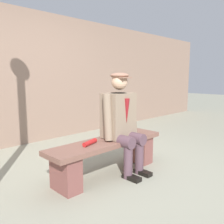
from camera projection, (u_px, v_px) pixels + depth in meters
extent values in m
plane|color=gray|center=(108.00, 174.00, 3.04)|extent=(30.00, 30.00, 0.00)
cube|color=brown|center=(108.00, 142.00, 2.98)|extent=(1.65, 0.42, 0.06)
cube|color=brown|center=(139.00, 149.00, 3.45)|extent=(0.20, 0.35, 0.39)
cube|color=brown|center=(66.00, 173.00, 2.57)|extent=(0.20, 0.35, 0.39)
cube|color=gray|center=(118.00, 115.00, 3.06)|extent=(0.39, 0.28, 0.58)
cylinder|color=#1E2338|center=(118.00, 95.00, 3.03)|extent=(0.22, 0.22, 0.06)
cone|color=maroon|center=(127.00, 111.00, 2.95)|extent=(0.07, 0.07, 0.32)
sphere|color=#DBAD8C|center=(120.00, 82.00, 2.99)|extent=(0.21, 0.21, 0.21)
ellipsoid|color=#8C624E|center=(120.00, 76.00, 2.98)|extent=(0.24, 0.24, 0.07)
cube|color=#8C624E|center=(125.00, 78.00, 2.91)|extent=(0.16, 0.09, 0.02)
cylinder|color=#573D48|center=(131.00, 137.00, 3.09)|extent=(0.15, 0.39, 0.15)
cylinder|color=#573D48|center=(139.00, 156.00, 3.03)|extent=(0.11, 0.11, 0.45)
cube|color=black|center=(143.00, 173.00, 3.01)|extent=(0.10, 0.24, 0.05)
cylinder|color=gray|center=(132.00, 113.00, 3.19)|extent=(0.11, 0.18, 0.57)
cylinder|color=#573D48|center=(120.00, 140.00, 2.94)|extent=(0.15, 0.39, 0.15)
cylinder|color=#573D48|center=(128.00, 161.00, 2.88)|extent=(0.11, 0.11, 0.45)
cube|color=black|center=(132.00, 178.00, 2.86)|extent=(0.10, 0.24, 0.05)
cylinder|color=gray|center=(108.00, 117.00, 2.88)|extent=(0.11, 0.14, 0.57)
cylinder|color=#B21E1E|center=(90.00, 142.00, 2.77)|extent=(0.24, 0.12, 0.05)
cube|color=#8B6F5E|center=(26.00, 78.00, 4.38)|extent=(12.00, 0.24, 2.43)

